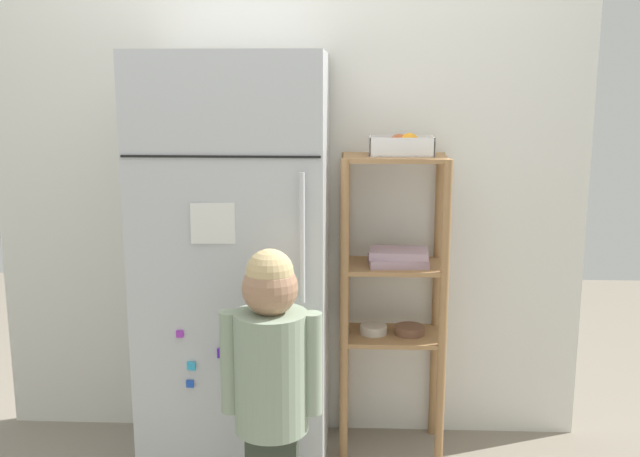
{
  "coord_description": "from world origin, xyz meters",
  "views": [
    {
      "loc": [
        0.29,
        -2.82,
        1.59
      ],
      "look_at": [
        0.16,
        0.02,
        1.01
      ],
      "focal_mm": 41.68,
      "sensor_mm": 36.0,
      "label": 1
    }
  ],
  "objects_px": {
    "refrigerator": "(238,269)",
    "fruit_bin": "(403,146)",
    "pantry_shelf_unit": "(393,281)",
    "child_standing": "(271,371)"
  },
  "relations": [
    {
      "from": "fruit_bin",
      "to": "pantry_shelf_unit",
      "type": "bearing_deg",
      "value": -152.92
    },
    {
      "from": "pantry_shelf_unit",
      "to": "fruit_bin",
      "type": "distance_m",
      "value": 0.57
    },
    {
      "from": "refrigerator",
      "to": "fruit_bin",
      "type": "relative_size",
      "value": 6.47
    },
    {
      "from": "child_standing",
      "to": "refrigerator",
      "type": "bearing_deg",
      "value": 109.47
    },
    {
      "from": "pantry_shelf_unit",
      "to": "fruit_bin",
      "type": "relative_size",
      "value": 4.91
    },
    {
      "from": "refrigerator",
      "to": "fruit_bin",
      "type": "height_order",
      "value": "refrigerator"
    },
    {
      "from": "pantry_shelf_unit",
      "to": "fruit_bin",
      "type": "height_order",
      "value": "fruit_bin"
    },
    {
      "from": "refrigerator",
      "to": "pantry_shelf_unit",
      "type": "height_order",
      "value": "refrigerator"
    },
    {
      "from": "refrigerator",
      "to": "fruit_bin",
      "type": "bearing_deg",
      "value": 15.63
    },
    {
      "from": "refrigerator",
      "to": "pantry_shelf_unit",
      "type": "bearing_deg",
      "value": 15.09
    }
  ]
}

